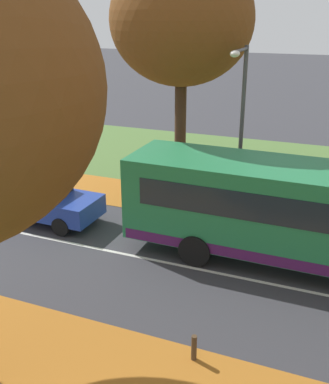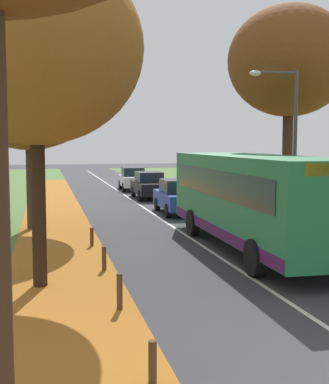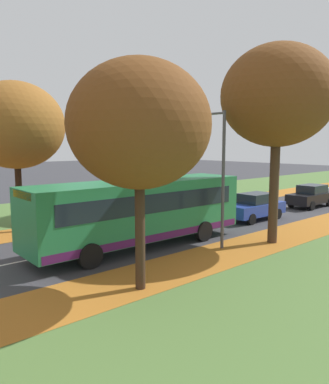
{
  "view_description": "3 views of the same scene",
  "coord_description": "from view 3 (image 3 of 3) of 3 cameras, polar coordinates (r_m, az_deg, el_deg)",
  "views": [
    {
      "loc": [
        -10.88,
        9.54,
        6.9
      ],
      "look_at": [
        1.29,
        14.38,
        1.72
      ],
      "focal_mm": 42.0,
      "sensor_mm": 36.0,
      "label": 1
    },
    {
      "loc": [
        -4.98,
        -5.54,
        3.37
      ],
      "look_at": [
        -0.73,
        13.47,
        1.58
      ],
      "focal_mm": 50.0,
      "sensor_mm": 36.0,
      "label": 2
    },
    {
      "loc": [
        14.42,
        0.08,
        4.59
      ],
      "look_at": [
        -0.51,
        13.21,
        2.03
      ],
      "focal_mm": 35.0,
      "sensor_mm": 36.0,
      "label": 3
    }
  ],
  "objects": [
    {
      "name": "grass_verge_left",
      "position": [
        31.24,
        -1.18,
        -1.12
      ],
      "size": [
        12.0,
        90.0,
        0.01
      ],
      "primitive_type": "cube",
      "color": "#517538",
      "rests_on": "ground"
    },
    {
      "name": "leaf_litter_left",
      "position": [
        24.01,
        -5.05,
        -3.7
      ],
      "size": [
        2.8,
        60.0,
        0.0
      ],
      "primitive_type": "cube",
      "color": "#B26B23",
      "rests_on": "grass_verge_left"
    },
    {
      "name": "leaf_litter_right",
      "position": [
        17.64,
        13.11,
        -7.91
      ],
      "size": [
        2.8,
        60.0,
        0.0
      ],
      "primitive_type": "cube",
      "color": "#B26B23",
      "rests_on": "grass_verge_right"
    },
    {
      "name": "road_centre_line",
      "position": [
        25.02,
        12.56,
        -3.42
      ],
      "size": [
        0.12,
        80.0,
        0.01
      ],
      "primitive_type": "cube",
      "color": "silver",
      "rests_on": "ground"
    },
    {
      "name": "tree_left_near",
      "position": [
        20.83,
        -21.74,
        9.38
      ],
      "size": [
        4.94,
        4.94,
        7.76
      ],
      "color": "black",
      "rests_on": "ground"
    },
    {
      "name": "tree_left_mid",
      "position": [
        25.5,
        -3.05,
        9.97
      ],
      "size": [
        5.97,
        5.97,
        8.46
      ],
      "color": "#422D1E",
      "rests_on": "ground"
    },
    {
      "name": "tree_right_near",
      "position": [
        11.5,
        -3.88,
        10.17
      ],
      "size": [
        4.38,
        4.38,
        7.15
      ],
      "color": "#382619",
      "rests_on": "ground"
    },
    {
      "name": "tree_right_mid",
      "position": [
        17.96,
        16.83,
        13.76
      ],
      "size": [
        5.07,
        5.07,
        9.01
      ],
      "color": "#422D1E",
      "rests_on": "ground"
    },
    {
      "name": "bollard_fourth",
      "position": [
        20.21,
        -16.21,
        -5.15
      ],
      "size": [
        0.12,
        0.12,
        0.65
      ],
      "primitive_type": "cylinder",
      "color": "#4C3823",
      "rests_on": "ground"
    },
    {
      "name": "bollard_fifth",
      "position": [
        21.86,
        -8.12,
        -4.04
      ],
      "size": [
        0.12,
        0.12,
        0.61
      ],
      "primitive_type": "cylinder",
      "color": "#4C3823",
      "rests_on": "ground"
    },
    {
      "name": "streetlamp_right",
      "position": [
        16.55,
        8.09,
        4.3
      ],
      "size": [
        1.89,
        0.28,
        6.0
      ],
      "color": "#47474C",
      "rests_on": "ground"
    },
    {
      "name": "bus",
      "position": [
        16.7,
        -3.8,
        -2.64
      ],
      "size": [
        2.76,
        10.43,
        2.98
      ],
      "color": "#237A47",
      "rests_on": "ground"
    },
    {
      "name": "car_blue_lead",
      "position": [
        23.43,
        13.58,
        -2.16
      ],
      "size": [
        1.86,
        4.24,
        1.62
      ],
      "color": "#233D9E",
      "rests_on": "ground"
    },
    {
      "name": "car_black_following",
      "position": [
        29.44,
        21.42,
        -0.56
      ],
      "size": [
        1.81,
        4.21,
        1.62
      ],
      "color": "black",
      "rests_on": "ground"
    }
  ]
}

